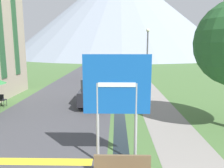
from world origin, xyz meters
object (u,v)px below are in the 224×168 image
at_px(cafe_chair_far_right, 2,99).
at_px(parked_car_near, 95,90).
at_px(parked_car_far, 102,71).
at_px(road_sign, 117,93).
at_px(streetlamp, 147,56).

bearing_deg(cafe_chair_far_right, parked_car_near, 27.78).
bearing_deg(parked_car_far, road_sign, -84.69).
bearing_deg(parked_car_near, streetlamp, 37.92).
relative_size(road_sign, streetlamp, 0.70).
bearing_deg(cafe_chair_far_right, parked_car_far, 82.39).
bearing_deg(road_sign, parked_car_far, 95.31).
bearing_deg(road_sign, cafe_chair_far_right, 138.26).
xyz_separation_m(parked_car_far, cafe_chair_far_right, (-5.56, -11.69, -0.40)).
bearing_deg(cafe_chair_far_right, streetlamp, 40.35).
height_order(parked_car_far, cafe_chair_far_right, parked_car_far).
height_order(cafe_chair_far_right, streetlamp, streetlamp).
height_order(road_sign, parked_car_far, road_sign).
bearing_deg(parked_car_near, parked_car_far, 91.38).
bearing_deg(road_sign, streetlamp, 77.13).
relative_size(cafe_chair_far_right, streetlamp, 0.17).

